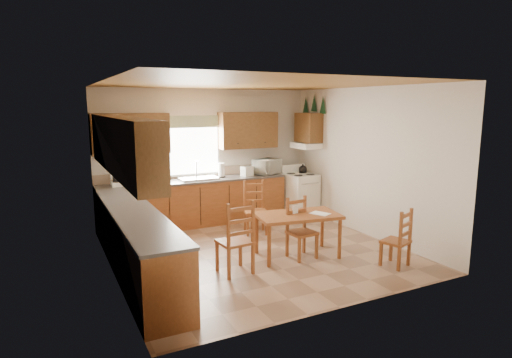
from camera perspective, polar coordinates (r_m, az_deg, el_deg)
name	(u,v)px	position (r m, az deg, el deg)	size (l,w,h in m)	color
floor	(256,251)	(7.15, 0.01, -9.58)	(4.50, 4.50, 0.00)	#997559
ceiling	(256,84)	(6.75, 0.01, 12.57)	(4.50, 4.50, 0.00)	brown
wall_left	(109,182)	(6.16, -19.03, -0.32)	(4.50, 4.50, 0.00)	beige
wall_right	(366,162)	(8.08, 14.43, 2.22)	(4.50, 4.50, 0.00)	beige
wall_back	(207,155)	(8.87, -6.54, 3.14)	(4.50, 4.50, 0.00)	beige
wall_front	(345,197)	(4.95, 11.80, -2.40)	(4.50, 4.50, 0.00)	beige
lower_cab_back	(195,203)	(8.63, -8.08, -3.23)	(3.75, 0.60, 0.88)	brown
lower_cab_left	(137,245)	(6.28, -15.63, -8.52)	(0.60, 3.60, 0.88)	brown
counter_back	(195,181)	(8.54, -8.15, -0.22)	(3.75, 0.63, 0.04)	#4B4643
counter_left	(135,214)	(6.16, -15.83, -4.45)	(0.63, 3.60, 0.04)	#4B4643
backsplash	(190,173)	(8.79, -8.77, 0.78)	(3.75, 0.01, 0.18)	#957B62
upper_cab_back_left	(131,134)	(8.26, -16.38, 5.82)	(1.41, 0.33, 0.75)	brown
upper_cab_back_right	(248,130)	(9.01, -1.06, 6.53)	(1.25, 0.33, 0.75)	brown
upper_cab_left	(121,145)	(5.97, -17.53, 4.34)	(0.33, 3.60, 0.75)	brown
upper_cab_stove	(308,128)	(9.23, 7.00, 6.82)	(0.33, 0.62, 0.62)	brown
range_hood	(306,146)	(9.23, 6.70, 4.46)	(0.44, 0.62, 0.12)	white
window_frame	(193,147)	(8.73, -8.36, 4.30)	(1.13, 0.02, 1.18)	white
window_pane	(193,147)	(8.72, -8.34, 4.30)	(1.05, 0.01, 1.10)	white
window_valance	(193,122)	(8.66, -8.38, 7.58)	(1.19, 0.01, 0.24)	#3E5E32
sink_basin	(198,178)	(8.55, -7.68, 0.08)	(0.75, 0.45, 0.04)	silver
pine_decal_a	(323,105)	(9.03, 8.91, 9.75)	(0.22, 0.22, 0.36)	#163D21
pine_decal_b	(314,103)	(9.29, 7.75, 10.03)	(0.22, 0.22, 0.36)	#163D21
pine_decal_c	(306,105)	(9.56, 6.65, 9.81)	(0.22, 0.22, 0.36)	#163D21
stove	(300,195)	(9.28, 5.92, -2.19)	(0.60, 0.62, 0.90)	white
coffeemaker	(117,177)	(8.15, -18.10, 0.24)	(0.20, 0.24, 0.34)	white
paper_towel	(221,170)	(8.74, -4.64, 1.19)	(0.13, 0.13, 0.29)	white
toaster	(247,171)	(8.89, -1.20, 1.07)	(0.24, 0.16, 0.20)	white
microwave	(267,167)	(9.14, 1.49, 1.67)	(0.53, 0.38, 0.32)	white
dining_table	(297,235)	(6.87, 5.55, -7.44)	(1.29, 0.73, 0.69)	brown
chair_near_left	(235,237)	(6.13, -2.86, -7.72)	(0.45, 0.42, 1.06)	brown
chair_near_right	(396,238)	(6.73, 18.14, -7.43)	(0.37, 0.35, 0.87)	brown
chair_far_left	(256,208)	(7.97, -0.06, -3.88)	(0.41, 0.39, 0.97)	brown
chair_far_right	(302,229)	(6.76, 6.16, -6.59)	(0.40, 0.38, 0.95)	brown
table_paper	(320,213)	(6.84, 8.53, -4.56)	(0.22, 0.29, 0.00)	white
table_card	(295,209)	(6.78, 5.25, -4.05)	(0.10, 0.02, 0.13)	white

